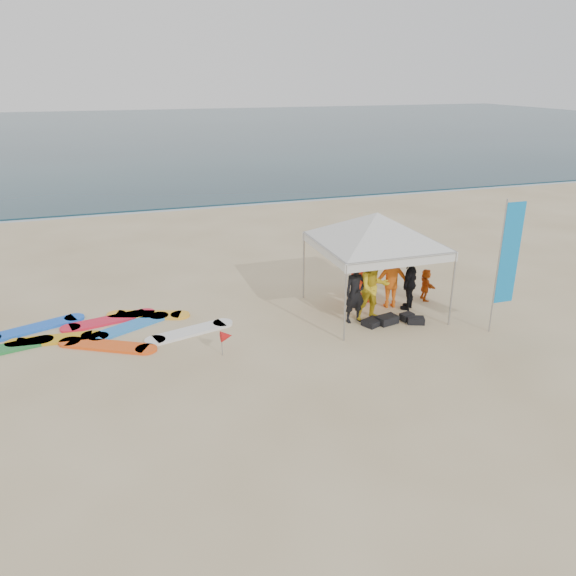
{
  "coord_description": "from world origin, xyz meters",
  "views": [
    {
      "loc": [
        -3.74,
        -10.45,
        6.47
      ],
      "look_at": [
        0.54,
        2.6,
        1.2
      ],
      "focal_mm": 35.0,
      "sensor_mm": 36.0,
      "label": 1
    }
  ],
  "objects_px": {
    "canopy_tent": "(377,213)",
    "person_seated": "(426,285)",
    "feather_flag": "(508,255)",
    "surfboard_spread": "(100,331)",
    "person_orange_a": "(391,278)",
    "person_black_a": "(355,293)",
    "person_yellow": "(373,287)",
    "marker_pennant": "(226,336)",
    "person_orange_b": "(363,275)",
    "person_black_b": "(410,283)"
  },
  "relations": [
    {
      "from": "person_black_b",
      "to": "feather_flag",
      "type": "relative_size",
      "value": 0.44
    },
    {
      "from": "person_black_b",
      "to": "marker_pennant",
      "type": "bearing_deg",
      "value": -29.81
    },
    {
      "from": "person_black_b",
      "to": "surfboard_spread",
      "type": "bearing_deg",
      "value": -48.89
    },
    {
      "from": "surfboard_spread",
      "to": "person_orange_a",
      "type": "bearing_deg",
      "value": -5.41
    },
    {
      "from": "person_orange_a",
      "to": "surfboard_spread",
      "type": "distance_m",
      "value": 8.28
    },
    {
      "from": "marker_pennant",
      "to": "surfboard_spread",
      "type": "bearing_deg",
      "value": 142.3
    },
    {
      "from": "person_black_a",
      "to": "marker_pennant",
      "type": "height_order",
      "value": "person_black_a"
    },
    {
      "from": "person_orange_a",
      "to": "canopy_tent",
      "type": "relative_size",
      "value": 0.4
    },
    {
      "from": "person_yellow",
      "to": "surfboard_spread",
      "type": "height_order",
      "value": "person_yellow"
    },
    {
      "from": "person_black_b",
      "to": "surfboard_spread",
      "type": "xyz_separation_m",
      "value": [
        -8.63,
        1.11,
        -0.76
      ]
    },
    {
      "from": "person_orange_b",
      "to": "person_seated",
      "type": "height_order",
      "value": "person_orange_b"
    },
    {
      "from": "feather_flag",
      "to": "person_black_a",
      "type": "bearing_deg",
      "value": 153.15
    },
    {
      "from": "person_yellow",
      "to": "surfboard_spread",
      "type": "xyz_separation_m",
      "value": [
        -7.3,
        1.46,
        -0.92
      ]
    },
    {
      "from": "feather_flag",
      "to": "canopy_tent",
      "type": "bearing_deg",
      "value": 139.25
    },
    {
      "from": "person_yellow",
      "to": "person_black_b",
      "type": "relative_size",
      "value": 1.19
    },
    {
      "from": "marker_pennant",
      "to": "surfboard_spread",
      "type": "height_order",
      "value": "marker_pennant"
    },
    {
      "from": "person_black_a",
      "to": "marker_pennant",
      "type": "bearing_deg",
      "value": -172.92
    },
    {
      "from": "person_orange_b",
      "to": "person_black_a",
      "type": "bearing_deg",
      "value": 66.88
    },
    {
      "from": "person_orange_a",
      "to": "surfboard_spread",
      "type": "relative_size",
      "value": 0.28
    },
    {
      "from": "person_seated",
      "to": "feather_flag",
      "type": "distance_m",
      "value": 3.08
    },
    {
      "from": "person_orange_b",
      "to": "feather_flag",
      "type": "bearing_deg",
      "value": 141.69
    },
    {
      "from": "person_yellow",
      "to": "person_orange_b",
      "type": "height_order",
      "value": "person_yellow"
    },
    {
      "from": "person_black_a",
      "to": "surfboard_spread",
      "type": "relative_size",
      "value": 0.27
    },
    {
      "from": "person_black_b",
      "to": "marker_pennant",
      "type": "height_order",
      "value": "person_black_b"
    },
    {
      "from": "person_black_a",
      "to": "marker_pennant",
      "type": "relative_size",
      "value": 2.66
    },
    {
      "from": "person_black_b",
      "to": "person_orange_b",
      "type": "bearing_deg",
      "value": -82.75
    },
    {
      "from": "person_orange_a",
      "to": "feather_flag",
      "type": "height_order",
      "value": "feather_flag"
    },
    {
      "from": "person_black_a",
      "to": "person_orange_b",
      "type": "height_order",
      "value": "person_orange_b"
    },
    {
      "from": "person_yellow",
      "to": "marker_pennant",
      "type": "xyz_separation_m",
      "value": [
        -4.33,
        -0.83,
        -0.46
      ]
    },
    {
      "from": "person_black_b",
      "to": "surfboard_spread",
      "type": "relative_size",
      "value": 0.25
    },
    {
      "from": "person_yellow",
      "to": "feather_flag",
      "type": "distance_m",
      "value": 3.56
    },
    {
      "from": "person_seated",
      "to": "marker_pennant",
      "type": "relative_size",
      "value": 1.55
    },
    {
      "from": "person_orange_a",
      "to": "person_black_b",
      "type": "relative_size",
      "value": 1.11
    },
    {
      "from": "person_seated",
      "to": "canopy_tent",
      "type": "distance_m",
      "value": 3.08
    },
    {
      "from": "canopy_tent",
      "to": "marker_pennant",
      "type": "height_order",
      "value": "canopy_tent"
    },
    {
      "from": "person_yellow",
      "to": "person_black_b",
      "type": "height_order",
      "value": "person_yellow"
    },
    {
      "from": "person_orange_a",
      "to": "marker_pennant",
      "type": "distance_m",
      "value": 5.46
    },
    {
      "from": "person_black_b",
      "to": "canopy_tent",
      "type": "relative_size",
      "value": 0.36
    },
    {
      "from": "canopy_tent",
      "to": "marker_pennant",
      "type": "xyz_separation_m",
      "value": [
        -4.6,
        -1.37,
        -2.41
      ]
    },
    {
      "from": "person_black_a",
      "to": "person_black_b",
      "type": "bearing_deg",
      "value": 4.59
    },
    {
      "from": "feather_flag",
      "to": "marker_pennant",
      "type": "bearing_deg",
      "value": 172.94
    },
    {
      "from": "canopy_tent",
      "to": "feather_flag",
      "type": "height_order",
      "value": "feather_flag"
    },
    {
      "from": "canopy_tent",
      "to": "feather_flag",
      "type": "xyz_separation_m",
      "value": [
        2.62,
        -2.26,
        -0.79
      ]
    },
    {
      "from": "person_seated",
      "to": "canopy_tent",
      "type": "bearing_deg",
      "value": 108.7
    },
    {
      "from": "canopy_tent",
      "to": "person_seated",
      "type": "bearing_deg",
      "value": 7.69
    },
    {
      "from": "person_seated",
      "to": "feather_flag",
      "type": "height_order",
      "value": "feather_flag"
    },
    {
      "from": "marker_pennant",
      "to": "person_black_a",
      "type": "bearing_deg",
      "value": 12.55
    },
    {
      "from": "feather_flag",
      "to": "person_orange_b",
      "type": "bearing_deg",
      "value": 131.01
    },
    {
      "from": "canopy_tent",
      "to": "person_black_b",
      "type": "bearing_deg",
      "value": -10.04
    },
    {
      "from": "feather_flag",
      "to": "surfboard_spread",
      "type": "xyz_separation_m",
      "value": [
        -10.18,
        3.18,
        -2.08
      ]
    }
  ]
}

